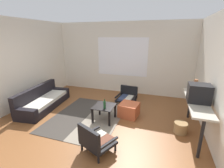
{
  "coord_description": "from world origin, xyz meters",
  "views": [
    {
      "loc": [
        1.6,
        -2.97,
        2.19
      ],
      "look_at": [
        0.3,
        0.91,
        0.95
      ],
      "focal_mm": 25.62,
      "sensor_mm": 36.0,
      "label": 1
    }
  ],
  "objects_px": {
    "ottoman_orange": "(129,110)",
    "glass_bottle": "(105,105)",
    "couch": "(43,101)",
    "armchair_by_window": "(127,96)",
    "coffee_table": "(104,109)",
    "armchair_striped_foreground": "(95,140)",
    "crt_television": "(199,93)",
    "console_shelf": "(196,104)",
    "clay_vase": "(195,89)",
    "wicker_basket": "(181,128)"
  },
  "relations": [
    {
      "from": "ottoman_orange",
      "to": "glass_bottle",
      "type": "xyz_separation_m",
      "value": [
        -0.51,
        -0.59,
        0.34
      ]
    },
    {
      "from": "couch",
      "to": "ottoman_orange",
      "type": "height_order",
      "value": "couch"
    },
    {
      "from": "armchair_by_window",
      "to": "ottoman_orange",
      "type": "relative_size",
      "value": 1.31
    },
    {
      "from": "couch",
      "to": "ottoman_orange",
      "type": "bearing_deg",
      "value": 6.3
    },
    {
      "from": "couch",
      "to": "coffee_table",
      "type": "xyz_separation_m",
      "value": [
        2.12,
        -0.15,
        0.12
      ]
    },
    {
      "from": "armchair_striped_foreground",
      "to": "crt_television",
      "type": "height_order",
      "value": "crt_television"
    },
    {
      "from": "armchair_striped_foreground",
      "to": "console_shelf",
      "type": "xyz_separation_m",
      "value": [
        1.87,
        1.29,
        0.47
      ]
    },
    {
      "from": "coffee_table",
      "to": "clay_vase",
      "type": "xyz_separation_m",
      "value": [
        2.16,
        0.52,
        0.62
      ]
    },
    {
      "from": "armchair_by_window",
      "to": "wicker_basket",
      "type": "relative_size",
      "value": 2.2
    },
    {
      "from": "couch",
      "to": "console_shelf",
      "type": "relative_size",
      "value": 1.17
    },
    {
      "from": "wicker_basket",
      "to": "armchair_by_window",
      "type": "bearing_deg",
      "value": 140.13
    },
    {
      "from": "armchair_by_window",
      "to": "ottoman_orange",
      "type": "xyz_separation_m",
      "value": [
        0.27,
        -0.91,
        -0.04
      ]
    },
    {
      "from": "armchair_by_window",
      "to": "wicker_basket",
      "type": "height_order",
      "value": "armchair_by_window"
    },
    {
      "from": "couch",
      "to": "console_shelf",
      "type": "distance_m",
      "value": 4.32
    },
    {
      "from": "couch",
      "to": "clay_vase",
      "type": "height_order",
      "value": "clay_vase"
    },
    {
      "from": "armchair_by_window",
      "to": "crt_television",
      "type": "relative_size",
      "value": 1.51
    },
    {
      "from": "armchair_striped_foreground",
      "to": "armchair_by_window",
      "type": "bearing_deg",
      "value": 89.72
    },
    {
      "from": "coffee_table",
      "to": "armchair_by_window",
      "type": "relative_size",
      "value": 0.84
    },
    {
      "from": "coffee_table",
      "to": "ottoman_orange",
      "type": "distance_m",
      "value": 0.75
    },
    {
      "from": "armchair_by_window",
      "to": "console_shelf",
      "type": "distance_m",
      "value": 2.32
    },
    {
      "from": "armchair_striped_foreground",
      "to": "clay_vase",
      "type": "bearing_deg",
      "value": 42.93
    },
    {
      "from": "armchair_by_window",
      "to": "armchair_striped_foreground",
      "type": "distance_m",
      "value": 2.58
    },
    {
      "from": "ottoman_orange",
      "to": "console_shelf",
      "type": "bearing_deg",
      "value": -13.25
    },
    {
      "from": "crt_television",
      "to": "glass_bottle",
      "type": "height_order",
      "value": "crt_television"
    },
    {
      "from": "armchair_by_window",
      "to": "armchair_striped_foreground",
      "type": "xyz_separation_m",
      "value": [
        -0.01,
        -2.58,
        0.05
      ]
    },
    {
      "from": "crt_television",
      "to": "couch",
      "type": "bearing_deg",
      "value": 178.06
    },
    {
      "from": "ottoman_orange",
      "to": "console_shelf",
      "type": "height_order",
      "value": "console_shelf"
    },
    {
      "from": "coffee_table",
      "to": "armchair_striped_foreground",
      "type": "relative_size",
      "value": 0.75
    },
    {
      "from": "couch",
      "to": "glass_bottle",
      "type": "distance_m",
      "value": 2.23
    },
    {
      "from": "couch",
      "to": "clay_vase",
      "type": "relative_size",
      "value": 5.59
    },
    {
      "from": "wicker_basket",
      "to": "ottoman_orange",
      "type": "bearing_deg",
      "value": 162.26
    },
    {
      "from": "couch",
      "to": "console_shelf",
      "type": "xyz_separation_m",
      "value": [
        4.28,
        -0.08,
        0.53
      ]
    },
    {
      "from": "armchair_by_window",
      "to": "console_shelf",
      "type": "height_order",
      "value": "console_shelf"
    },
    {
      "from": "couch",
      "to": "clay_vase",
      "type": "bearing_deg",
      "value": 4.93
    },
    {
      "from": "crt_television",
      "to": "wicker_basket",
      "type": "distance_m",
      "value": 0.93
    },
    {
      "from": "armchair_striped_foreground",
      "to": "glass_bottle",
      "type": "xyz_separation_m",
      "value": [
        -0.22,
        1.08,
        0.25
      ]
    },
    {
      "from": "ottoman_orange",
      "to": "crt_television",
      "type": "height_order",
      "value": "crt_television"
    },
    {
      "from": "armchair_striped_foreground",
      "to": "console_shelf",
      "type": "bearing_deg",
      "value": 34.68
    },
    {
      "from": "crt_television",
      "to": "wicker_basket",
      "type": "relative_size",
      "value": 1.45
    },
    {
      "from": "coffee_table",
      "to": "crt_television",
      "type": "distance_m",
      "value": 2.27
    },
    {
      "from": "couch",
      "to": "armchair_striped_foreground",
      "type": "distance_m",
      "value": 2.77
    },
    {
      "from": "ottoman_orange",
      "to": "armchair_striped_foreground",
      "type": "bearing_deg",
      "value": -99.65
    },
    {
      "from": "ottoman_orange",
      "to": "console_shelf",
      "type": "relative_size",
      "value": 0.29
    },
    {
      "from": "couch",
      "to": "crt_television",
      "type": "bearing_deg",
      "value": -1.94
    },
    {
      "from": "coffee_table",
      "to": "glass_bottle",
      "type": "xyz_separation_m",
      "value": [
        0.07,
        -0.14,
        0.19
      ]
    },
    {
      "from": "coffee_table",
      "to": "couch",
      "type": "bearing_deg",
      "value": 175.84
    },
    {
      "from": "console_shelf",
      "to": "clay_vase",
      "type": "xyz_separation_m",
      "value": [
        0.0,
        0.45,
        0.22
      ]
    },
    {
      "from": "glass_bottle",
      "to": "wicker_basket",
      "type": "xyz_separation_m",
      "value": [
        1.83,
        0.16,
        -0.39
      ]
    },
    {
      "from": "armchair_striped_foreground",
      "to": "clay_vase",
      "type": "relative_size",
      "value": 2.05
    },
    {
      "from": "armchair_by_window",
      "to": "wicker_basket",
      "type": "xyz_separation_m",
      "value": [
        1.6,
        -1.34,
        -0.1
      ]
    }
  ]
}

